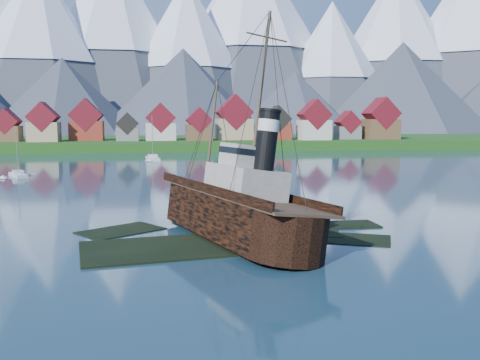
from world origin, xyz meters
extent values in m
plane|color=#1A384A|center=(0.00, 0.00, 0.00)|extent=(1400.00, 1400.00, 0.00)
cube|color=black|center=(-3.00, -2.00, -0.32)|extent=(19.08, 11.42, 1.00)
cube|color=black|center=(6.00, 4.00, -0.38)|extent=(15.15, 9.76, 1.00)
cube|color=black|center=(2.00, 9.00, -0.28)|extent=(11.45, 9.06, 1.00)
cube|color=black|center=(12.00, -1.00, -0.42)|extent=(10.27, 8.34, 1.00)
cube|color=black|center=(-9.00, 6.00, -0.40)|extent=(9.42, 8.68, 1.00)
cube|color=black|center=(15.00, 5.00, -0.35)|extent=(6.00, 4.00, 1.00)
cube|color=#154513|center=(0.00, 170.00, 0.00)|extent=(600.00, 80.00, 3.20)
cube|color=#3F3D38|center=(0.00, 132.00, 0.00)|extent=(600.00, 2.50, 2.00)
cube|color=brown|center=(-56.00, 153.00, 5.75)|extent=(9.00, 8.00, 5.50)
cube|color=maroon|center=(-56.00, 153.00, 10.12)|extent=(9.16, 8.16, 9.16)
cube|color=tan|center=(-43.00, 150.00, 6.40)|extent=(10.50, 9.00, 6.80)
cube|color=maroon|center=(-43.00, 150.00, 11.69)|extent=(10.69, 9.18, 10.69)
cube|color=maroon|center=(-29.00, 156.00, 6.60)|extent=(12.00, 8.50, 7.20)
cube|color=maroon|center=(-29.00, 156.00, 12.36)|extent=(12.22, 8.67, 12.22)
cube|color=slate|center=(-14.00, 151.00, 5.40)|extent=(8.00, 7.00, 4.80)
cube|color=black|center=(-14.00, 151.00, 9.24)|extent=(8.15, 7.14, 8.15)
cube|color=beige|center=(-2.00, 154.00, 6.20)|extent=(11.00, 9.50, 6.40)
cube|color=maroon|center=(-2.00, 154.00, 11.38)|extent=(11.20, 9.69, 11.20)
cube|color=brown|center=(12.00, 150.00, 5.90)|extent=(9.50, 8.00, 5.80)
cube|color=maroon|center=(12.00, 150.00, 10.51)|extent=(9.67, 8.16, 9.67)
cube|color=tan|center=(26.00, 155.00, 7.00)|extent=(13.50, 10.00, 8.00)
cube|color=maroon|center=(26.00, 155.00, 13.43)|extent=(13.75, 10.20, 13.75)
cube|color=maroon|center=(42.00, 152.00, 6.10)|extent=(10.00, 8.50, 6.20)
cube|color=black|center=(42.00, 152.00, 11.00)|extent=(10.18, 8.67, 10.18)
cube|color=beige|center=(56.00, 149.00, 6.75)|extent=(11.50, 9.00, 7.50)
cube|color=maroon|center=(56.00, 149.00, 12.57)|extent=(11.71, 9.18, 11.71)
cube|color=slate|center=(71.00, 153.00, 5.50)|extent=(9.00, 7.50, 5.00)
cube|color=maroon|center=(71.00, 153.00, 9.62)|extent=(9.16, 7.65, 9.16)
cube|color=brown|center=(84.00, 151.00, 6.90)|extent=(12.50, 10.00, 7.80)
cube|color=maroon|center=(84.00, 151.00, 13.05)|extent=(12.73, 10.20, 12.73)
cone|color=#2D333D|center=(-100.00, 455.00, 73.00)|extent=(180.00, 180.00, 150.00)
cone|color=white|center=(-100.00, 455.00, 103.00)|extent=(111.60, 111.60, 90.00)
cone|color=#2D333D|center=(-40.00, 495.00, 88.00)|extent=(210.00, 210.00, 180.00)
cone|color=white|center=(-40.00, 495.00, 124.00)|extent=(130.20, 130.20, 108.00)
cone|color=#2D333D|center=(30.00, 470.00, 70.50)|extent=(170.00, 170.00, 145.00)
cone|color=white|center=(30.00, 470.00, 99.50)|extent=(105.40, 105.40, 87.00)
cone|color=#2D333D|center=(100.00, 515.00, 98.00)|extent=(240.00, 240.00, 200.00)
cone|color=#2D333D|center=(170.00, 460.00, 60.50)|extent=(150.00, 150.00, 125.00)
cone|color=white|center=(170.00, 460.00, 85.50)|extent=(93.00, 93.00, 75.00)
cone|color=#2D333D|center=(250.00, 490.00, 83.00)|extent=(200.00, 200.00, 170.00)
cone|color=white|center=(250.00, 490.00, 117.00)|extent=(124.00, 124.00, 102.00)
cone|color=#2D333D|center=(330.00, 475.00, 93.00)|extent=(230.00, 230.00, 190.00)
cone|color=white|center=(330.00, 475.00, 131.00)|extent=(142.60, 142.60, 114.00)
cone|color=#2D333D|center=(-70.00, 374.00, 27.00)|extent=(120.00, 120.00, 58.00)
cone|color=#2D333D|center=(20.00, 369.00, 31.00)|extent=(136.00, 136.00, 66.00)
cone|color=#2D333D|center=(110.00, 373.00, 23.00)|extent=(110.00, 110.00, 50.00)
cone|color=#2D333D|center=(200.00, 370.00, 35.50)|extent=(150.00, 150.00, 75.00)
cube|color=black|center=(1.69, 0.97, 2.11)|extent=(6.54, 18.83, 3.92)
cone|color=black|center=(1.69, 13.19, 2.11)|extent=(6.54, 6.54, 6.54)
cylinder|color=black|center=(1.69, -8.45, 2.11)|extent=(6.54, 6.54, 3.92)
cube|color=#4C3826|center=(1.69, 0.97, 4.17)|extent=(6.41, 24.85, 0.23)
cube|color=black|center=(-1.45, 0.97, 4.59)|extent=(0.19, 24.06, 0.84)
cube|color=black|center=(4.83, 0.97, 4.59)|extent=(0.19, 24.06, 0.84)
cube|color=#ADA89E|center=(1.69, -0.43, 5.57)|extent=(4.86, 7.94, 2.80)
cube|color=#ADA89E|center=(1.69, 0.50, 8.00)|extent=(3.36, 3.74, 2.06)
cylinder|color=black|center=(1.69, -3.51, 9.58)|extent=(1.77, 1.77, 5.23)
cylinder|color=silver|center=(1.69, -3.51, 10.89)|extent=(1.87, 1.87, 1.03)
cylinder|color=#473828|center=(1.69, 8.44, 9.86)|extent=(0.26, 0.26, 11.21)
cylinder|color=#473828|center=(1.69, -1.37, 15.10)|extent=(0.30, 0.30, 12.14)
cube|color=silver|center=(-31.46, 60.67, 0.09)|extent=(5.21, 8.14, 1.07)
cube|color=silver|center=(-31.46, 60.67, 0.94)|extent=(2.55, 2.79, 0.63)
cylinder|color=gray|center=(-31.46, 60.67, 5.27)|extent=(0.13, 0.13, 9.29)
cube|color=silver|center=(-5.33, 97.80, 0.11)|extent=(3.98, 11.13, 1.31)
cube|color=silver|center=(-5.33, 97.80, 1.14)|extent=(2.74, 3.31, 0.76)
cylinder|color=gray|center=(-5.33, 97.80, 6.43)|extent=(0.15, 0.15, 11.33)
camera|label=1|loc=(-5.85, -48.65, 11.50)|focal=40.00mm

